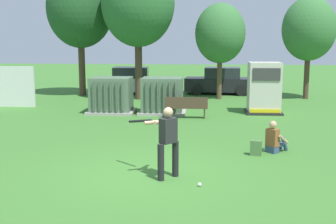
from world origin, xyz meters
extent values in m
plane|color=#3D752D|center=(0.00, 0.00, 0.00)|extent=(96.00, 96.00, 0.00)
cube|color=#9E9B93|center=(-2.81, 9.04, 0.06)|extent=(2.10, 1.70, 0.12)
cube|color=#567056|center=(-2.81, 9.04, 0.87)|extent=(1.80, 1.40, 1.50)
cube|color=#495F49|center=(-3.45, 8.28, 0.87)|extent=(0.06, 0.12, 1.27)
cube|color=#495F49|center=(-3.19, 8.28, 0.87)|extent=(0.06, 0.12, 1.27)
cube|color=#495F49|center=(-2.94, 8.28, 0.87)|extent=(0.06, 0.12, 1.27)
cube|color=#495F49|center=(-2.68, 8.28, 0.87)|extent=(0.06, 0.12, 1.27)
cube|color=#495F49|center=(-2.43, 8.28, 0.87)|extent=(0.06, 0.12, 1.27)
cube|color=#495F49|center=(-2.17, 8.28, 0.87)|extent=(0.06, 0.12, 1.27)
cube|color=#9E9B93|center=(-0.49, 9.08, 0.06)|extent=(2.10, 1.70, 0.12)
cube|color=#567056|center=(-0.49, 9.08, 0.87)|extent=(1.80, 1.40, 1.50)
cube|color=#495F49|center=(-1.13, 8.32, 0.87)|extent=(0.06, 0.12, 1.27)
cube|color=#495F49|center=(-0.87, 8.32, 0.87)|extent=(0.06, 0.12, 1.27)
cube|color=#495F49|center=(-0.62, 8.32, 0.87)|extent=(0.06, 0.12, 1.27)
cube|color=#495F49|center=(-0.36, 8.32, 0.87)|extent=(0.06, 0.12, 1.27)
cube|color=#495F49|center=(-0.11, 8.32, 0.87)|extent=(0.06, 0.12, 1.27)
cube|color=#495F49|center=(0.15, 8.32, 0.87)|extent=(0.06, 0.12, 1.27)
cube|color=#262626|center=(4.07, 9.50, 0.05)|extent=(1.60, 1.40, 0.10)
cube|color=beige|center=(4.07, 9.50, 1.20)|extent=(1.40, 1.20, 2.20)
cube|color=#383838|center=(4.07, 8.88, 1.81)|extent=(1.19, 0.04, 0.55)
cube|color=yellow|center=(4.07, 8.88, 0.20)|extent=(1.33, 0.04, 0.16)
cube|color=#4C3828|center=(0.64, 8.00, 0.45)|extent=(1.80, 0.42, 0.05)
cube|color=#4C3828|center=(0.63, 7.82, 0.70)|extent=(1.80, 0.06, 0.44)
cylinder|color=#4C3828|center=(-0.13, 8.15, 0.21)|extent=(0.06, 0.06, 0.42)
cylinder|color=#4C3828|center=(1.40, 8.13, 0.21)|extent=(0.06, 0.06, 0.42)
cylinder|color=#4C3828|center=(-0.13, 7.87, 0.21)|extent=(0.06, 0.06, 0.42)
cylinder|color=#4C3828|center=(1.40, 7.85, 0.21)|extent=(0.06, 0.06, 0.42)
cylinder|color=black|center=(0.33, -0.42, 0.44)|extent=(0.16, 0.16, 0.88)
cylinder|color=black|center=(0.65, -0.06, 0.44)|extent=(0.16, 0.16, 0.88)
cube|color=#262628|center=(0.49, -0.24, 1.18)|extent=(0.45, 0.46, 0.60)
sphere|color=tan|center=(0.49, -0.24, 1.62)|extent=(0.23, 0.23, 0.23)
cylinder|color=tan|center=(0.15, -0.06, 1.34)|extent=(0.52, 0.34, 0.09)
cylinder|color=tan|center=(0.28, 0.08, 1.34)|extent=(0.29, 0.53, 0.09)
cylinder|color=black|center=(-0.29, 0.47, 1.27)|extent=(0.67, 0.62, 0.21)
sphere|color=black|center=(0.03, 0.18, 1.34)|extent=(0.08, 0.08, 0.08)
sphere|color=white|center=(1.25, -0.78, 0.04)|extent=(0.09, 0.09, 0.09)
cube|color=#384C75|center=(3.38, 2.41, 0.10)|extent=(0.41, 0.41, 0.20)
cube|color=brown|center=(3.38, 2.41, 0.46)|extent=(0.41, 0.41, 0.52)
sphere|color=tan|center=(3.38, 2.41, 0.85)|extent=(0.22, 0.22, 0.22)
cylinder|color=#384C75|center=(3.47, 2.64, 0.22)|extent=(0.42, 0.40, 0.13)
cylinder|color=#384C75|center=(3.64, 2.79, 0.23)|extent=(0.30, 0.29, 0.46)
cylinder|color=#384C75|center=(3.61, 2.49, 0.22)|extent=(0.42, 0.40, 0.13)
cylinder|color=#384C75|center=(3.77, 2.64, 0.23)|extent=(0.30, 0.29, 0.46)
cylinder|color=tan|center=(3.38, 2.73, 0.42)|extent=(0.36, 0.34, 0.32)
cylinder|color=tan|center=(3.69, 2.39, 0.42)|extent=(0.36, 0.34, 0.32)
cube|color=#4C723F|center=(2.86, 2.07, 0.22)|extent=(0.36, 0.27, 0.44)
cube|color=#3D5B33|center=(2.89, 2.19, 0.15)|extent=(0.23, 0.11, 0.22)
cylinder|color=#4C3828|center=(-5.84, 15.21, 1.57)|extent=(0.39, 0.39, 3.14)
ellipsoid|color=#235128|center=(-5.84, 15.21, 5.09)|extent=(3.86, 3.86, 4.59)
cylinder|color=#4C3828|center=(-2.23, 13.73, 1.62)|extent=(0.40, 0.40, 3.24)
ellipsoid|color=#2D6633|center=(-2.23, 13.73, 5.25)|extent=(3.99, 3.99, 4.73)
cylinder|color=brown|center=(2.24, 14.16, 1.12)|extent=(0.28, 0.28, 2.24)
ellipsoid|color=#387038|center=(2.24, 14.16, 3.63)|extent=(2.76, 2.76, 3.27)
cylinder|color=#4C3828|center=(7.11, 14.63, 1.19)|extent=(0.29, 0.29, 2.39)
ellipsoid|color=#387038|center=(7.11, 14.63, 3.87)|extent=(2.94, 2.94, 3.49)
cube|color=#B2B2B7|center=(-3.23, 16.29, 0.58)|extent=(4.29, 1.94, 0.80)
cube|color=#262B33|center=(-3.08, 16.29, 1.30)|extent=(2.19, 1.68, 0.64)
cylinder|color=black|center=(-4.49, 15.36, 0.32)|extent=(0.65, 0.26, 0.64)
cylinder|color=black|center=(-4.58, 17.06, 0.32)|extent=(0.65, 0.26, 0.64)
cylinder|color=black|center=(-1.89, 15.51, 0.32)|extent=(0.65, 0.26, 0.64)
cylinder|color=black|center=(-1.98, 17.21, 0.32)|extent=(0.65, 0.26, 0.64)
cube|color=black|center=(2.36, 16.49, 0.58)|extent=(4.29, 1.95, 0.80)
cube|color=#262B33|center=(2.51, 16.48, 1.30)|extent=(2.19, 1.68, 0.64)
cylinder|color=black|center=(1.01, 15.71, 0.32)|extent=(0.65, 0.26, 0.64)
cylinder|color=black|center=(1.11, 17.41, 0.32)|extent=(0.65, 0.26, 0.64)
cylinder|color=black|center=(3.61, 15.56, 0.32)|extent=(0.65, 0.26, 0.64)
cylinder|color=black|center=(3.71, 17.26, 0.32)|extent=(0.65, 0.26, 0.64)
camera|label=1|loc=(1.28, -10.42, 3.33)|focal=46.93mm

